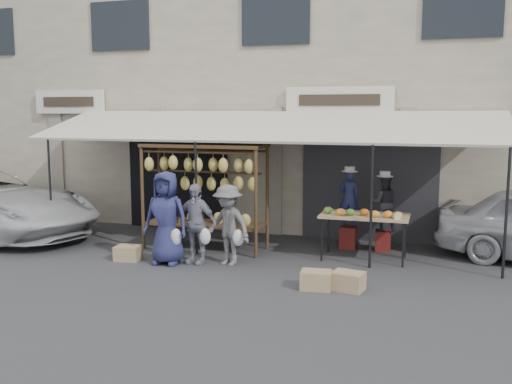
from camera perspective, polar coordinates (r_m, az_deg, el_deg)
ground_plane at (r=10.44m, az=-3.36°, el=-8.07°), size 90.00×90.00×0.00m
shophouse at (r=16.28m, az=4.85°, el=10.65°), size 24.00×6.15×7.30m
awning at (r=12.19m, az=0.42°, el=6.52°), size 10.00×2.35×2.92m
banana_rack at (r=11.90m, az=-5.26°, el=1.61°), size 2.60×0.90×2.24m
produce_table at (r=11.31m, az=10.77°, el=-2.40°), size 1.70×0.90×1.04m
vendor_left at (r=12.20m, az=9.29°, el=-0.63°), size 0.45×0.30×1.21m
vendor_right at (r=12.14m, az=12.69°, el=-1.09°), size 0.62×0.51×1.18m
customer_left at (r=10.97m, az=-8.98°, el=-2.57°), size 0.89×0.59×1.79m
customer_mid at (r=10.96m, az=-6.09°, el=-3.16°), size 0.94×0.48×1.55m
customer_right at (r=10.80m, az=-2.81°, el=-3.32°), size 1.12×0.86×1.54m
stool_left at (r=12.36m, az=9.20°, el=-4.49°), size 0.36×0.36×0.47m
stool_right at (r=12.29m, az=12.58°, el=-4.78°), size 0.36×0.36×0.42m
crate_near_a at (r=9.52m, az=6.02°, el=-8.75°), size 0.54×0.43×0.30m
crate_near_b at (r=9.53m, az=9.18°, el=-8.79°), size 0.57×0.47×0.30m
crate_far at (r=11.51m, az=-12.68°, el=-5.99°), size 0.52×0.42×0.29m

